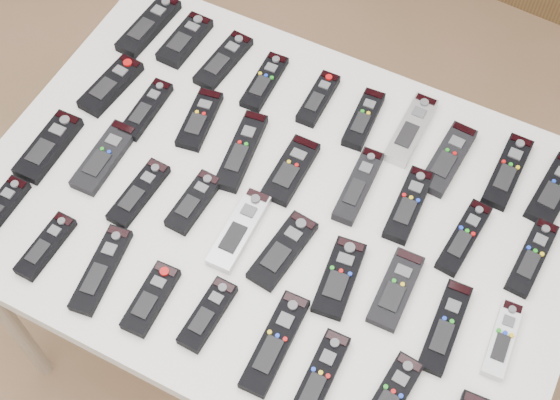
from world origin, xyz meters
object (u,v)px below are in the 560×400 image
at_px(remote_36, 390,398).
at_px(remote_25, 339,278).
at_px(remote_7, 448,159).
at_px(remote_18, 532,257).
at_px(remote_12, 200,119).
at_px(remote_5, 364,119).
at_px(remote_3, 265,82).
at_px(remote_15, 358,186).
at_px(remote_23, 239,230).
at_px(remote_19, 48,147).
at_px(remote_20, 104,157).
at_px(remote_16, 409,205).
at_px(remote_26, 396,289).
at_px(remote_30, 46,246).
at_px(remote_9, 554,190).
at_px(remote_27, 445,327).
at_px(remote_13, 242,151).
at_px(remote_35, 318,380).
at_px(remote_11, 146,109).
at_px(remote_34, 275,343).
at_px(remote_8, 508,171).
at_px(remote_22, 194,202).
at_px(table, 280,219).
at_px(remote_21, 139,193).
at_px(remote_17, 464,237).
at_px(remote_1, 185,40).
at_px(remote_6, 411,130).
at_px(remote_32, 151,299).
at_px(remote_10, 111,85).
at_px(remote_33, 208,314).
at_px(remote_29, 0,209).
at_px(remote_14, 291,170).
at_px(remote_2, 223,61).
at_px(remote_24, 283,251).
at_px(remote_31, 101,270).

bearing_deg(remote_36, remote_25, 141.55).
height_order(remote_7, remote_18, remote_7).
bearing_deg(remote_36, remote_12, 153.51).
distance_m(remote_5, remote_25, 0.39).
bearing_deg(remote_3, remote_18, -15.36).
bearing_deg(remote_15, remote_23, -132.53).
bearing_deg(remote_19, remote_20, 13.69).
bearing_deg(remote_16, remote_20, -165.79).
relative_size(remote_26, remote_30, 1.12).
height_order(remote_9, remote_27, same).
distance_m(remote_12, remote_13, 0.13).
height_order(remote_20, remote_35, remote_35).
bearing_deg(remote_27, remote_11, 164.14).
distance_m(remote_27, remote_34, 0.32).
height_order(remote_8, remote_25, remote_25).
relative_size(remote_22, remote_30, 0.97).
bearing_deg(remote_36, remote_27, 82.41).
height_order(table, remote_13, remote_13).
bearing_deg(remote_19, remote_8, 22.27).
bearing_deg(remote_11, remote_21, -63.28).
xyz_separation_m(remote_17, remote_34, (-0.24, -0.37, 0.00)).
bearing_deg(remote_19, remote_3, 47.48).
xyz_separation_m(remote_21, remote_25, (0.46, 0.01, 0.00)).
xyz_separation_m(remote_18, remote_22, (-0.66, -0.20, 0.00)).
bearing_deg(table, remote_1, 143.73).
height_order(remote_6, remote_26, remote_6).
bearing_deg(remote_32, remote_6, 61.68).
relative_size(remote_10, remote_32, 1.14).
bearing_deg(remote_30, remote_33, 4.45).
xyz_separation_m(remote_17, remote_22, (-0.53, -0.18, 0.00)).
bearing_deg(remote_23, remote_29, -159.72).
distance_m(remote_14, remote_25, 0.27).
xyz_separation_m(remote_7, remote_19, (-0.78, -0.36, 0.00)).
relative_size(remote_1, remote_17, 0.90).
bearing_deg(remote_9, remote_33, -125.15).
xyz_separation_m(remote_2, remote_27, (0.70, -0.39, 0.00)).
bearing_deg(remote_21, remote_17, 20.69).
xyz_separation_m(remote_2, remote_5, (0.36, -0.01, 0.00)).
xyz_separation_m(remote_7, remote_16, (-0.03, -0.15, 0.00)).
bearing_deg(remote_3, remote_12, -117.98).
distance_m(remote_22, remote_25, 0.34).
relative_size(remote_15, remote_33, 1.23).
relative_size(remote_22, remote_29, 0.95).
distance_m(remote_24, remote_27, 0.35).
relative_size(remote_29, remote_35, 0.80).
xyz_separation_m(remote_9, remote_24, (-0.44, -0.39, -0.00)).
height_order(table, remote_21, remote_21).
height_order(remote_9, remote_32, remote_32).
height_order(remote_11, remote_20, same).
bearing_deg(remote_29, remote_31, -5.12).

